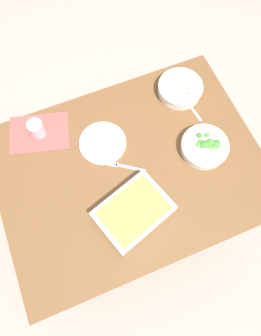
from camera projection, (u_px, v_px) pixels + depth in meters
ground_plane at (130, 206)px, 2.08m from camera, size 6.00×6.00×0.00m
dining_table at (130, 175)px, 1.47m from camera, size 1.20×0.90×0.74m
placemat at (39, 133)px, 1.45m from camera, size 0.32×0.27×0.00m
stew_bowl at (180, 88)px, 1.50m from camera, size 0.22×0.22×0.06m
broccoli_bowl at (205, 146)px, 1.39m from camera, size 0.22×0.22×0.07m
baking_dish at (133, 212)px, 1.28m from camera, size 0.35×0.30×0.06m
drink_cup at (37, 129)px, 1.42m from camera, size 0.07×0.07×0.08m
side_plate at (103, 143)px, 1.43m from camera, size 0.22×0.22×0.01m
spoon_by_stew at (188, 103)px, 1.50m from camera, size 0.04×0.18×0.01m
fork_on_table at (123, 166)px, 1.39m from camera, size 0.16×0.12×0.01m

